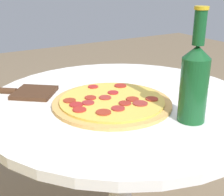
# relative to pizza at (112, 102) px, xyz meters

# --- Properties ---
(table) EXTENTS (0.82, 0.82, 0.70)m
(table) POSITION_rel_pizza_xyz_m (0.02, -0.05, -0.18)
(table) COLOR white
(table) RESTS_ON ground_plane
(pizza) EXTENTS (0.34, 0.34, 0.02)m
(pizza) POSITION_rel_pizza_xyz_m (0.00, 0.00, 0.00)
(pizza) COLOR tan
(pizza) RESTS_ON table
(beer_bottle) EXTENTS (0.07, 0.07, 0.28)m
(beer_bottle) POSITION_rel_pizza_xyz_m (-0.20, -0.12, 0.10)
(beer_bottle) COLOR #144C23
(beer_bottle) RESTS_ON table
(pizza_paddle) EXTENTS (0.21, 0.24, 0.02)m
(pizza_paddle) POSITION_rel_pizza_xyz_m (0.22, 0.19, -0.00)
(pizza_paddle) COLOR #422819
(pizza_paddle) RESTS_ON table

